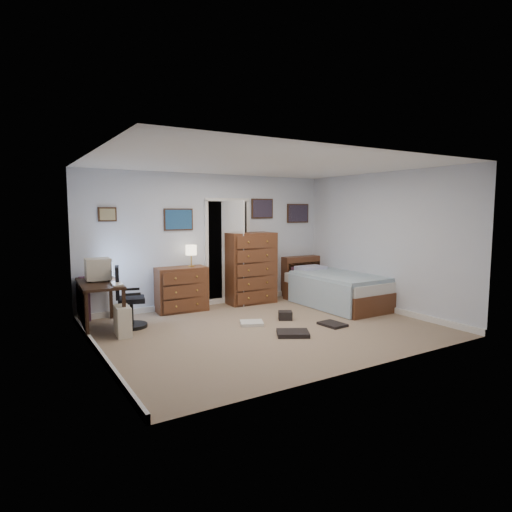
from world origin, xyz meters
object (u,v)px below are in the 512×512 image
(low_dresser, at_px, (181,289))
(tall_dresser, at_px, (250,268))
(office_chair, at_px, (128,304))
(bed, at_px, (335,289))
(computer_desk, at_px, (94,293))

(low_dresser, height_order, tall_dresser, tall_dresser)
(office_chair, relative_size, low_dresser, 1.07)
(low_dresser, distance_m, tall_dresser, 1.45)
(low_dresser, relative_size, bed, 0.44)
(tall_dresser, bearing_deg, bed, -37.55)
(computer_desk, relative_size, bed, 0.63)
(low_dresser, bearing_deg, office_chair, -147.35)
(computer_desk, distance_m, office_chair, 0.53)
(office_chair, height_order, tall_dresser, tall_dresser)
(computer_desk, xyz_separation_m, low_dresser, (1.59, 0.45, -0.16))
(tall_dresser, bearing_deg, low_dresser, -178.03)
(bed, bearing_deg, office_chair, 172.37)
(office_chair, height_order, low_dresser, office_chair)
(computer_desk, xyz_separation_m, office_chair, (0.47, -0.17, -0.19))
(bed, bearing_deg, low_dresser, 157.26)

